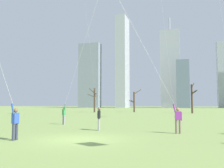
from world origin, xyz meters
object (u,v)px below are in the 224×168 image
at_px(kite_flyer_midfield_right_orange, 150,64).
at_px(bystander_watching_nearby, 99,117).
at_px(distant_kite_drifting_left_blue, 85,1).
at_px(bare_tree_far_right_edge, 134,101).
at_px(kite_flyer_foreground_left_yellow, 72,87).
at_px(distant_kite_low_near_trees_purple, 220,2).
at_px(bare_tree_leftmost, 94,99).
at_px(bare_tree_rightmost, 192,98).

distance_m(kite_flyer_midfield_right_orange, bystander_watching_nearby, 5.16).
relative_size(distant_kite_drifting_left_blue, bare_tree_far_right_edge, 4.32).
xyz_separation_m(distant_kite_drifting_left_blue, bare_tree_far_right_edge, (5.84, 16.30, -18.06)).
relative_size(kite_flyer_foreground_left_yellow, bystander_watching_nearby, 12.47).
bearing_deg(bystander_watching_nearby, distant_kite_drifting_left_blue, 115.15).
bearing_deg(distant_kite_low_near_trees_purple, bystander_watching_nearby, -126.59).
bearing_deg(bystander_watching_nearby, bare_tree_far_right_edge, 97.46).
bearing_deg(kite_flyer_foreground_left_yellow, kite_flyer_midfield_right_orange, -28.99).
bearing_deg(distant_kite_drifting_left_blue, kite_flyer_midfield_right_orange, -58.64).
distance_m(kite_flyer_foreground_left_yellow, bare_tree_far_right_edge, 36.46).
height_order(distant_kite_low_near_trees_purple, bare_tree_leftmost, distant_kite_low_near_trees_purple).
relative_size(kite_flyer_midfield_right_orange, kite_flyer_foreground_left_yellow, 0.74).
xyz_separation_m(kite_flyer_midfield_right_orange, kite_flyer_foreground_left_yellow, (-7.46, 4.14, -1.04)).
height_order(distant_kite_low_near_trees_purple, bare_tree_rightmost, distant_kite_low_near_trees_purple).
bearing_deg(bare_tree_leftmost, distant_kite_drifting_left_blue, -78.00).
xyz_separation_m(distant_kite_low_near_trees_purple, bare_tree_far_right_edge, (-15.32, 26.22, -11.13)).
bearing_deg(bystander_watching_nearby, distant_kite_low_near_trees_purple, 53.41).
distance_m(bystander_watching_nearby, bare_tree_far_right_edge, 40.21).
bearing_deg(distant_kite_low_near_trees_purple, distant_kite_drifting_left_blue, 154.87).
relative_size(kite_flyer_foreground_left_yellow, distant_kite_drifting_left_blue, 0.87).
height_order(bare_tree_far_right_edge, bare_tree_leftmost, bare_tree_leftmost).
xyz_separation_m(kite_flyer_foreground_left_yellow, bystander_watching_nearby, (3.73, -3.41, -2.45)).
xyz_separation_m(kite_flyer_foreground_left_yellow, distant_kite_low_near_trees_purple, (13.84, 10.20, 10.34)).
xyz_separation_m(bare_tree_far_right_edge, bare_tree_rightmost, (12.77, -3.98, 0.62)).
relative_size(kite_flyer_foreground_left_yellow, distant_kite_low_near_trees_purple, 1.31).
height_order(kite_flyer_foreground_left_yellow, bare_tree_rightmost, kite_flyer_foreground_left_yellow).
xyz_separation_m(distant_kite_drifting_left_blue, bare_tree_leftmost, (-2.63, 12.36, -17.59)).
bearing_deg(bare_tree_far_right_edge, bare_tree_rightmost, -17.33).
bearing_deg(bare_tree_rightmost, kite_flyer_midfield_right_orange, -95.96).
relative_size(distant_kite_low_near_trees_purple, bare_tree_far_right_edge, 2.86).
relative_size(distant_kite_low_near_trees_purple, bare_tree_leftmost, 2.77).
distance_m(bystander_watching_nearby, distant_kite_drifting_left_blue, 32.63).
height_order(bystander_watching_nearby, distant_kite_drifting_left_blue, distant_kite_drifting_left_blue).
distance_m(bystander_watching_nearby, distant_kite_low_near_trees_purple, 21.23).
xyz_separation_m(bare_tree_far_right_edge, bare_tree_leftmost, (-8.46, -3.94, 0.47)).
xyz_separation_m(kite_flyer_foreground_left_yellow, distant_kite_drifting_left_blue, (-7.32, 20.12, 17.27)).
relative_size(kite_flyer_foreground_left_yellow, bare_tree_leftmost, 3.64).
xyz_separation_m(bystander_watching_nearby, distant_kite_low_near_trees_purple, (10.10, 13.61, 12.79)).
relative_size(bystander_watching_nearby, distant_kite_drifting_left_blue, 0.07).
relative_size(kite_flyer_midfield_right_orange, bare_tree_far_right_edge, 2.79).
bearing_deg(kite_flyer_midfield_right_orange, bare_tree_leftmost, 115.43).
relative_size(bare_tree_leftmost, bare_tree_rightmost, 0.91).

